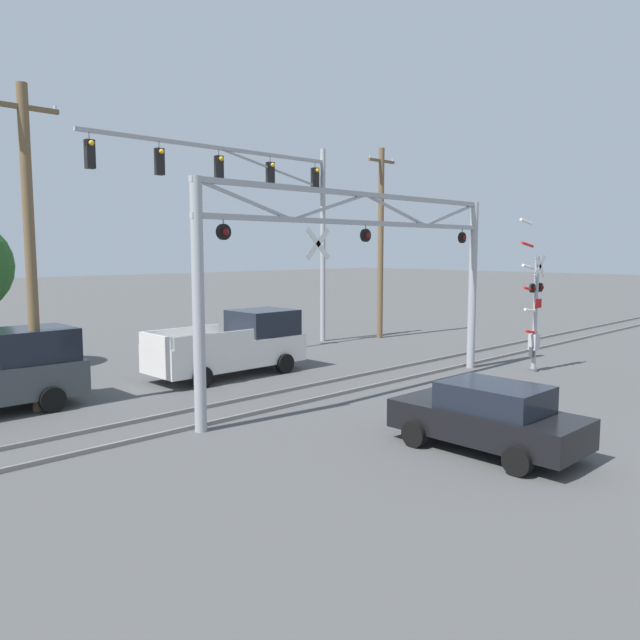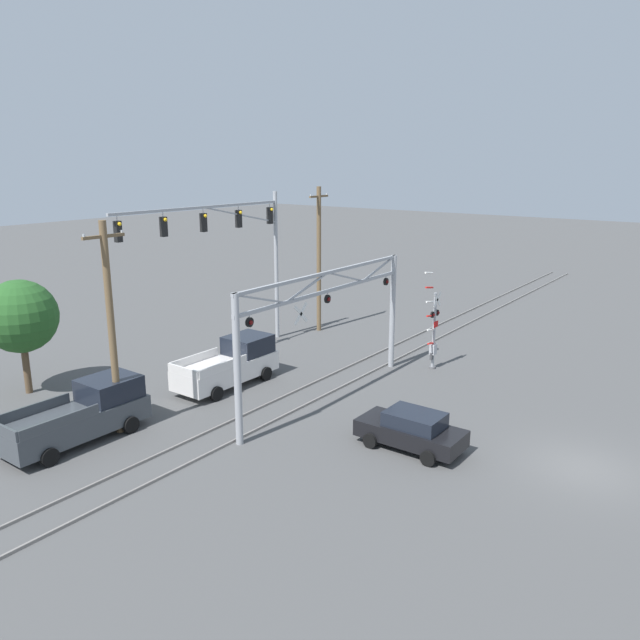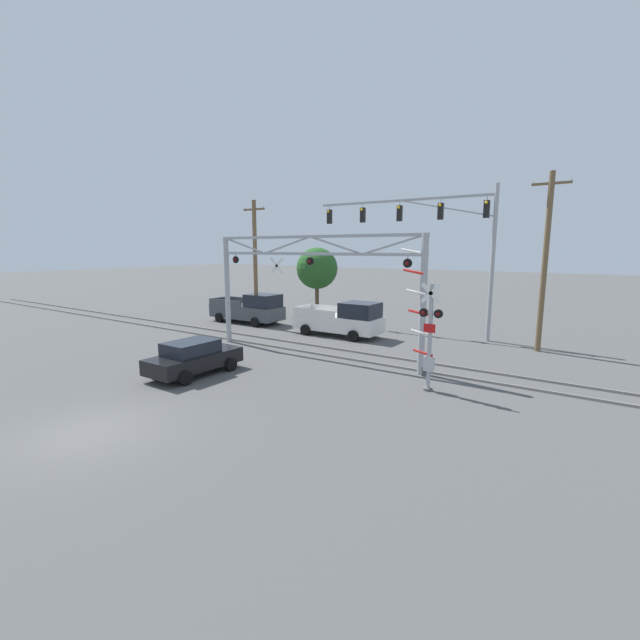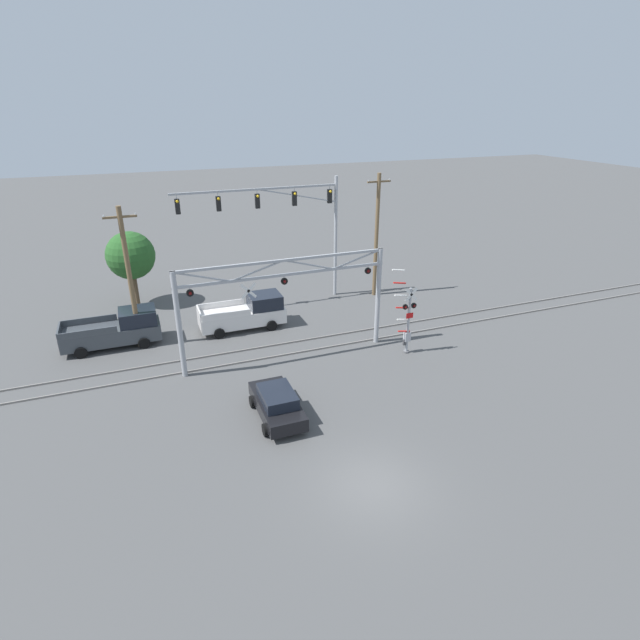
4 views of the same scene
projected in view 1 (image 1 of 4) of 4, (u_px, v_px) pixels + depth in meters
The scene contains 9 objects.
rail_track_near at pixel (357, 389), 19.01m from camera, with size 80.00×0.08×0.10m, color gray.
rail_track_far at pixel (325, 382), 20.04m from camera, with size 80.00×0.08×0.10m, color gray.
crossing_gantry at pixel (365, 263), 18.37m from camera, with size 11.88×0.30×5.96m.
crossing_signal_mast at pixel (534, 315), 21.87m from camera, with size 1.71×0.35×5.34m.
traffic_signal_span at pixel (270, 201), 26.59m from camera, with size 11.63×0.39×8.89m.
pickup_truck_lead at pixel (235, 345), 21.49m from camera, with size 5.49×2.29×2.16m.
sedan_waiting at pixel (489, 417), 13.28m from camera, with size 2.02×4.07×1.48m.
utility_pole_left at pixel (30, 246), 16.21m from camera, with size 1.80×0.28×8.50m.
utility_pole_right at pixel (381, 241), 30.07m from camera, with size 1.80×0.28×9.10m.
Camera 1 is at (-13.78, -1.09, 4.29)m, focal length 35.00 mm.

